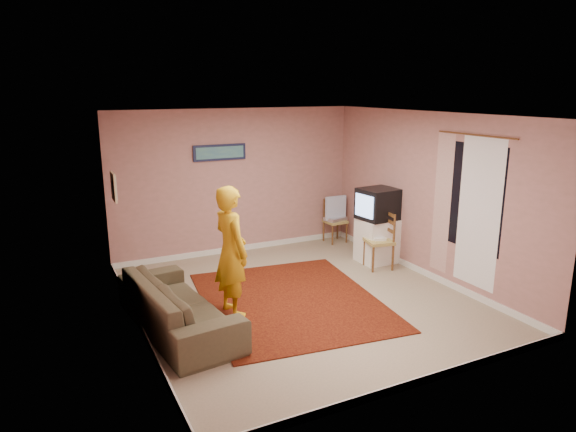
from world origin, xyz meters
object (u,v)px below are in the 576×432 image
tv_cabinet (377,240)px  sofa (178,305)px  crt_tv (378,204)px  person (231,251)px  chair_a (335,216)px  chair_b (379,234)px

tv_cabinet → sofa: 3.89m
crt_tv → sofa: crt_tv is taller
sofa → person: size_ratio=1.27×
chair_a → chair_b: 1.61m
chair_b → crt_tv: bearing=162.8°
crt_tv → sofa: bearing=-170.3°
tv_cabinet → chair_b: (-0.16, -0.28, 0.20)m
person → chair_a: bearing=-61.8°
chair_a → crt_tv: bearing=-92.0°
person → sofa: bearing=91.2°
person → chair_b: bearing=-86.5°
chair_a → sofa: size_ratio=0.21×
crt_tv → chair_a: 1.42m
tv_cabinet → chair_a: size_ratio=1.65×
chair_a → chair_b: bearing=-97.7°
chair_b → sofa: (-3.59, -0.74, -0.26)m
tv_cabinet → chair_a: (-0.03, 1.33, 0.14)m
crt_tv → chair_a: (-0.02, 1.33, -0.51)m
sofa → person: (0.77, 0.13, 0.55)m
tv_cabinet → sofa: bearing=-164.8°
tv_cabinet → sofa: tv_cabinet is taller
crt_tv → chair_a: size_ratio=1.45×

